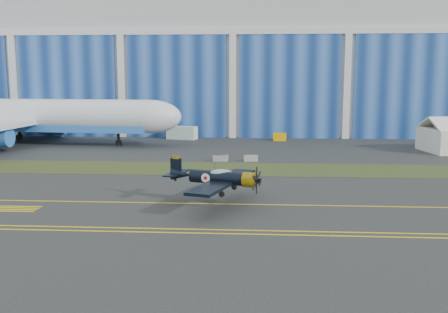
# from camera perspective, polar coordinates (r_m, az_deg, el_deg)

# --- Properties ---
(ground) EXTENTS (260.00, 260.00, 0.00)m
(ground) POSITION_cam_1_polar(r_m,az_deg,el_deg) (55.20, -1.66, -3.91)
(ground) COLOR #2E3131
(ground) RESTS_ON ground
(grass_median) EXTENTS (260.00, 10.00, 0.02)m
(grass_median) POSITION_cam_1_polar(r_m,az_deg,el_deg) (68.87, -0.54, -1.34)
(grass_median) COLOR #475128
(grass_median) RESTS_ON ground
(hangar) EXTENTS (220.00, 45.70, 30.00)m
(hangar) POSITION_cam_1_polar(r_m,az_deg,el_deg) (125.53, 1.50, 10.07)
(hangar) COLOR silver
(hangar) RESTS_ON ground
(taxiway_centreline) EXTENTS (200.00, 0.20, 0.02)m
(taxiway_centreline) POSITION_cam_1_polar(r_m,az_deg,el_deg) (50.36, -2.21, -5.14)
(taxiway_centreline) COLOR yellow
(taxiway_centreline) RESTS_ON ground
(edge_line_near) EXTENTS (80.00, 0.20, 0.02)m
(edge_line_near) POSITION_cam_1_polar(r_m,az_deg,el_deg) (41.27, -3.61, -8.31)
(edge_line_near) COLOR yellow
(edge_line_near) RESTS_ON ground
(edge_line_far) EXTENTS (80.00, 0.20, 0.02)m
(edge_line_far) POSITION_cam_1_polar(r_m,az_deg,el_deg) (42.21, -3.43, -7.91)
(edge_line_far) COLOR yellow
(edge_line_far) RESTS_ON ground
(hold_short_ladder) EXTENTS (6.00, 2.40, 0.02)m
(hold_short_ladder) POSITION_cam_1_polar(r_m,az_deg,el_deg) (52.49, -22.61, -5.25)
(hold_short_ladder) COLOR yellow
(hold_short_ladder) RESTS_ON ground
(warbird) EXTENTS (13.39, 14.77, 3.65)m
(warbird) POSITION_cam_1_polar(r_m,az_deg,el_deg) (49.00, -0.71, -2.30)
(warbird) COLOR black
(warbird) RESTS_ON ground
(jetliner) EXTENTS (70.18, 61.08, 22.92)m
(jetliner) POSITION_cam_1_polar(r_m,az_deg,el_deg) (100.32, -21.49, 7.80)
(jetliner) COLOR white
(jetliner) RESTS_ON ground
(shipping_container) EXTENTS (6.07, 3.62, 2.46)m
(shipping_container) POSITION_cam_1_polar(r_m,az_deg,el_deg) (101.44, -4.59, 2.59)
(shipping_container) COLOR silver
(shipping_container) RESTS_ON ground
(tug) EXTENTS (2.44, 1.55, 1.41)m
(tug) POSITION_cam_1_polar(r_m,az_deg,el_deg) (99.35, 6.08, 2.13)
(tug) COLOR #EFB000
(tug) RESTS_ON ground
(barrier_a) EXTENTS (2.06, 0.84, 0.90)m
(barrier_a) POSITION_cam_1_polar(r_m,az_deg,el_deg) (74.84, -0.44, -0.19)
(barrier_a) COLOR #919795
(barrier_a) RESTS_ON ground
(barrier_b) EXTENTS (2.01, 0.63, 0.90)m
(barrier_b) POSITION_cam_1_polar(r_m,az_deg,el_deg) (74.97, -0.30, -0.18)
(barrier_b) COLOR #9E9D8B
(barrier_b) RESTS_ON ground
(barrier_c) EXTENTS (2.07, 0.90, 0.90)m
(barrier_c) POSITION_cam_1_polar(r_m,az_deg,el_deg) (74.86, 2.93, -0.20)
(barrier_c) COLOR gray
(barrier_c) RESTS_ON ground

